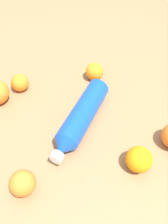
% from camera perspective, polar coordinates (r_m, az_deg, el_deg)
% --- Properties ---
extents(ground_plane, '(2.40, 2.40, 0.00)m').
position_cam_1_polar(ground_plane, '(0.72, -3.30, -2.67)').
color(ground_plane, olive).
extents(water_bottle, '(0.31, 0.08, 0.07)m').
position_cam_1_polar(water_bottle, '(0.69, -0.77, -1.27)').
color(water_bottle, blue).
rests_on(water_bottle, ground_plane).
extents(orange_1, '(0.06, 0.06, 0.06)m').
position_cam_1_polar(orange_1, '(0.84, -15.85, 7.12)').
color(orange_1, orange).
rests_on(orange_1, ground_plane).
extents(orange_2, '(0.06, 0.06, 0.06)m').
position_cam_1_polar(orange_2, '(0.85, 2.63, 10.17)').
color(orange_2, orange).
rests_on(orange_2, ground_plane).
extents(orange_3, '(0.07, 0.07, 0.07)m').
position_cam_1_polar(orange_3, '(0.62, 13.65, -11.51)').
color(orange_3, orange).
rests_on(orange_3, ground_plane).
extents(orange_4, '(0.07, 0.07, 0.07)m').
position_cam_1_polar(orange_4, '(0.60, -14.95, -17.06)').
color(orange_4, orange).
rests_on(orange_4, ground_plane).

